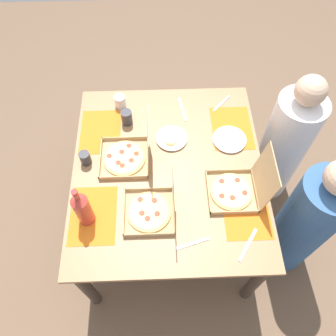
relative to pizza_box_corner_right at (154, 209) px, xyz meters
name	(u,v)px	position (x,y,z in m)	size (l,w,h in m)	color
ground_plane	(168,217)	(-0.29, 0.09, -0.80)	(6.00, 6.00, 0.00)	brown
dining_table	(168,177)	(-0.29, 0.09, -0.15)	(1.32, 1.16, 0.75)	#3F3328
placemat_near_left	(101,131)	(-0.59, -0.35, -0.05)	(0.36, 0.26, 0.00)	orange
placemat_near_right	(93,215)	(0.00, -0.35, -0.05)	(0.36, 0.26, 0.00)	orange
placemat_far_left	(232,128)	(-0.59, 0.52, -0.05)	(0.36, 0.26, 0.00)	orange
placemat_far_right	(246,210)	(0.00, 0.52, -0.05)	(0.36, 0.26, 0.00)	orange
pizza_box_corner_right	(154,209)	(0.00, 0.00, 0.00)	(0.28, 0.29, 0.32)	tan
pizza_box_edge_far	(239,188)	(-0.11, 0.48, 0.00)	(0.28, 0.32, 0.31)	tan
pizza_box_center	(129,154)	(-0.37, -0.15, 0.00)	(0.30, 0.32, 0.33)	tan
plate_middle	(172,139)	(-0.51, 0.12, -0.04)	(0.20, 0.20, 0.03)	white
plate_far_right	(229,140)	(-0.49, 0.49, -0.04)	(0.22, 0.22, 0.02)	white
soda_bottle	(83,209)	(0.02, -0.38, 0.08)	(0.09, 0.09, 0.32)	#B2382D
cup_clear_right	(120,101)	(-0.81, -0.22, -0.01)	(0.07, 0.07, 0.09)	silver
cup_spare	(127,117)	(-0.66, -0.17, 0.00)	(0.07, 0.07, 0.10)	#333338
cup_dark	(85,158)	(-0.35, -0.42, 0.00)	(0.07, 0.07, 0.09)	#333338
knife_by_far_left	(182,109)	(-0.76, 0.20, -0.05)	(0.21, 0.02, 0.01)	#B7B7BC
knife_by_near_left	(248,245)	(0.21, 0.50, -0.05)	(0.21, 0.02, 0.01)	#B7B7BC
fork_by_far_right	(193,243)	(0.19, 0.20, -0.05)	(0.19, 0.02, 0.01)	#B7B7BC
fork_by_near_right	(222,103)	(-0.81, 0.48, -0.05)	(0.19, 0.02, 0.01)	#B7B7BC
diner_left_seat	(283,146)	(-0.59, 0.93, -0.27)	(0.32, 0.32, 1.17)	white
diner_right_seat	(304,223)	(0.00, 0.93, -0.27)	(0.32, 0.32, 1.18)	#33598C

